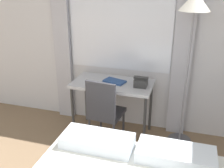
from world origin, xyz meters
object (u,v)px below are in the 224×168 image
at_px(desk_chair, 104,110).
at_px(standing_lamp, 193,20).
at_px(desk, 113,88).
at_px(telephone, 141,82).
at_px(book, 115,81).

xyz_separation_m(desk_chair, standing_lamp, (0.94, 0.34, 1.10)).
xyz_separation_m(desk, standing_lamp, (0.92, 0.06, 0.91)).
bearing_deg(desk, telephone, -1.87).
xyz_separation_m(telephone, book, (-0.35, 0.03, -0.04)).
height_order(desk, book, book).
relative_size(standing_lamp, book, 6.07).
xyz_separation_m(standing_lamp, telephone, (-0.54, -0.07, -0.78)).
xyz_separation_m(desk_chair, book, (0.05, 0.29, 0.28)).
xyz_separation_m(desk, telephone, (0.38, -0.01, 0.13)).
height_order(desk_chair, standing_lamp, standing_lamp).
distance_m(desk_chair, standing_lamp, 1.49).
relative_size(desk, desk_chair, 1.15).
relative_size(desk_chair, book, 2.91).
bearing_deg(telephone, desk, 178.13).
height_order(standing_lamp, telephone, standing_lamp).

